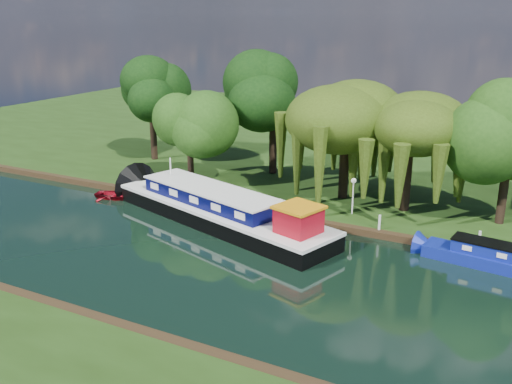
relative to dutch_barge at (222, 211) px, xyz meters
The scene contains 13 objects.
ground 9.15m from the dutch_barge, 38.89° to the right, with size 120.00×120.00×0.00m, color black.
far_bank 29.17m from the dutch_barge, 75.93° to the left, with size 120.00×52.00×0.45m, color #1A310D.
dutch_barge is the anchor object (origin of this frame).
red_dinghy 10.15m from the dutch_barge, behind, with size 2.44×3.41×0.71m, color maroon.
willow_left 11.28m from the dutch_barge, 54.19° to the left, with size 6.82×6.82×8.18m.
willow_right 13.71m from the dutch_barge, 34.65° to the left, with size 6.02×6.02×7.34m.
tree_far_left 9.45m from the dutch_barge, 138.00° to the left, with size 4.49×4.49×7.24m.
tree_far_back 18.60m from the dutch_barge, 141.79° to the left, with size 5.12×5.12×8.61m.
tree_far_mid 13.33m from the dutch_barge, 99.06° to the left, with size 5.78×5.78×9.45m.
tree_far_right 19.08m from the dutch_barge, 24.31° to the left, with size 4.93×4.93×8.06m.
lamppost 9.09m from the dutch_barge, 32.22° to the left, with size 0.36×0.36×2.56m.
mooring_posts 7.11m from the dutch_barge, 22.16° to the left, with size 19.16×0.16×1.00m.
reeds_near 19.28m from the dutch_barge, 43.59° to the right, with size 33.70×1.50×1.10m.
Camera 1 is at (11.74, -25.36, 13.72)m, focal length 40.00 mm.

